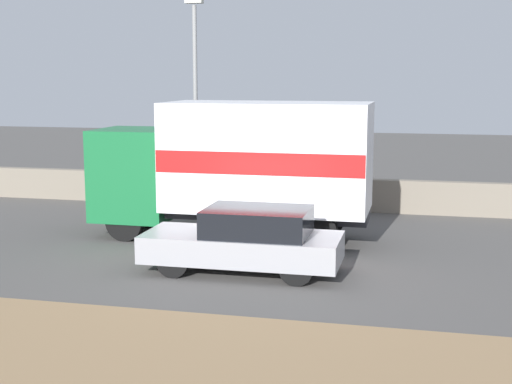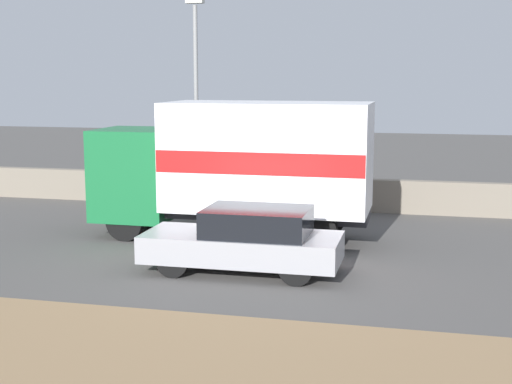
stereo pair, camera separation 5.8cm
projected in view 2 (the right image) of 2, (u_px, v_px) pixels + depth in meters
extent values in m
plane|color=#514F4C|center=(256.00, 269.00, 16.06)|extent=(80.00, 80.00, 0.00)
cube|color=gray|center=(309.00, 193.00, 23.19)|extent=(60.00, 0.35, 1.05)
cylinder|color=gray|center=(196.00, 109.00, 23.04)|extent=(0.14, 0.14, 6.52)
cube|color=beige|center=(195.00, 0.00, 22.49)|extent=(0.56, 0.28, 0.20)
cube|color=#196B38|center=(137.00, 174.00, 19.43)|extent=(2.04, 2.11, 2.44)
cube|color=black|center=(103.00, 155.00, 19.58)|extent=(0.06, 1.79, 1.07)
cube|color=#2D2D33|center=(268.00, 213.00, 18.75)|extent=(5.27, 1.35, 0.25)
cube|color=white|center=(268.00, 156.00, 18.50)|extent=(5.27, 2.45, 2.78)
cube|color=red|center=(268.00, 158.00, 18.51)|extent=(5.24, 2.47, 0.56)
cylinder|color=black|center=(125.00, 222.00, 18.76)|extent=(1.00, 0.28, 1.00)
cylinder|color=black|center=(150.00, 210.00, 20.46)|extent=(1.00, 0.28, 1.00)
cylinder|color=black|center=(317.00, 231.00, 17.61)|extent=(1.00, 0.28, 1.00)
cylinder|color=black|center=(327.00, 218.00, 19.31)|extent=(1.00, 0.28, 1.00)
cylinder|color=black|center=(276.00, 229.00, 17.84)|extent=(1.00, 0.28, 1.00)
cylinder|color=black|center=(289.00, 216.00, 19.54)|extent=(1.00, 0.28, 1.00)
cube|color=#9E9EA3|center=(242.00, 247.00, 15.74)|extent=(4.35, 1.76, 0.59)
cube|color=black|center=(257.00, 222.00, 15.57)|extent=(2.26, 1.62, 0.59)
cylinder|color=black|center=(173.00, 261.00, 15.35)|extent=(0.71, 0.20, 0.71)
cylinder|color=black|center=(195.00, 245.00, 16.81)|extent=(0.71, 0.20, 0.71)
cylinder|color=black|center=(296.00, 269.00, 14.74)|extent=(0.71, 0.20, 0.71)
cylinder|color=black|center=(308.00, 251.00, 16.20)|extent=(0.71, 0.20, 0.71)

